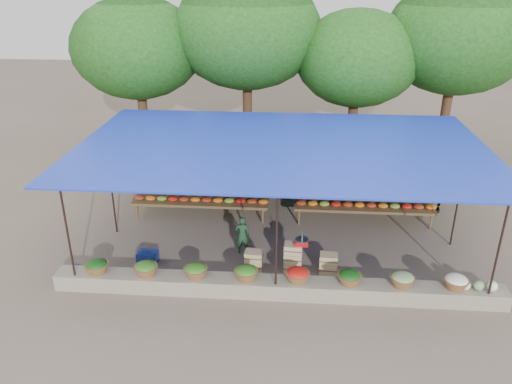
# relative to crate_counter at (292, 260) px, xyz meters

# --- Properties ---
(ground) EXTENTS (60.00, 60.00, 0.00)m
(ground) POSITION_rel_crate_counter_xyz_m (-0.36, 1.67, -0.31)
(ground) COLOR brown
(ground) RESTS_ON ground
(stone_curb) EXTENTS (10.60, 0.55, 0.40)m
(stone_curb) POSITION_rel_crate_counter_xyz_m (-0.36, -1.08, -0.11)
(stone_curb) COLOR gray
(stone_curb) RESTS_ON ground
(stall_canopy) EXTENTS (10.80, 6.60, 2.82)m
(stall_canopy) POSITION_rel_crate_counter_xyz_m (-0.36, 1.74, 2.36)
(stall_canopy) COLOR black
(stall_canopy) RESTS_ON ground
(produce_baskets) EXTENTS (8.98, 0.58, 0.34)m
(produce_baskets) POSITION_rel_crate_counter_xyz_m (-0.46, -1.08, 0.25)
(produce_baskets) COLOR brown
(produce_baskets) RESTS_ON stone_curb
(netting_backdrop) EXTENTS (10.60, 0.06, 2.50)m
(netting_backdrop) POSITION_rel_crate_counter_xyz_m (-0.36, 4.82, 0.94)
(netting_backdrop) COLOR #18431F
(netting_backdrop) RESTS_ON ground
(tree_row) EXTENTS (16.51, 5.50, 7.12)m
(tree_row) POSITION_rel_crate_counter_xyz_m (0.14, 7.75, 4.39)
(tree_row) COLOR #3C2115
(tree_row) RESTS_ON ground
(fruit_table_left) EXTENTS (4.21, 0.95, 0.93)m
(fruit_table_left) POSITION_rel_crate_counter_xyz_m (-2.85, 3.02, 0.30)
(fruit_table_left) COLOR #513A20
(fruit_table_left) RESTS_ON ground
(fruit_table_right) EXTENTS (4.21, 0.95, 0.93)m
(fruit_table_right) POSITION_rel_crate_counter_xyz_m (2.15, 3.02, 0.30)
(fruit_table_right) COLOR #513A20
(fruit_table_right) RESTS_ON ground
(crate_counter) EXTENTS (2.37, 0.37, 0.77)m
(crate_counter) POSITION_rel_crate_counter_xyz_m (0.00, 0.00, 0.00)
(crate_counter) COLOR #A37D5D
(crate_counter) RESTS_ON ground
(weighing_scale) EXTENTS (0.34, 0.34, 0.36)m
(weighing_scale) POSITION_rel_crate_counter_xyz_m (0.24, -0.00, 0.54)
(weighing_scale) COLOR red
(weighing_scale) RESTS_ON crate_counter
(vendor_seated) EXTENTS (0.42, 0.29, 1.08)m
(vendor_seated) POSITION_rel_crate_counter_xyz_m (-1.34, 0.78, 0.23)
(vendor_seated) COLOR #193820
(vendor_seated) RESTS_ON ground
(customer_left) EXTENTS (0.88, 0.76, 1.54)m
(customer_left) POSITION_rel_crate_counter_xyz_m (-3.46, 3.62, 0.46)
(customer_left) COLOR slate
(customer_left) RESTS_ON ground
(customer_mid) EXTENTS (1.30, 1.13, 1.75)m
(customer_mid) POSITION_rel_crate_counter_xyz_m (0.45, 4.10, 0.56)
(customer_mid) COLOR slate
(customer_mid) RESTS_ON ground
(customer_right) EXTENTS (0.95, 0.60, 1.50)m
(customer_right) POSITION_rel_crate_counter_xyz_m (4.52, 3.88, 0.44)
(customer_right) COLOR slate
(customer_right) RESTS_ON ground
(blue_crate_front) EXTENTS (0.55, 0.47, 0.28)m
(blue_crate_front) POSITION_rel_crate_counter_xyz_m (-5.30, -0.76, -0.17)
(blue_crate_front) COLOR navy
(blue_crate_front) RESTS_ON ground
(blue_crate_back) EXTENTS (0.54, 0.42, 0.30)m
(blue_crate_back) POSITION_rel_crate_counter_xyz_m (-3.79, 0.10, -0.16)
(blue_crate_back) COLOR navy
(blue_crate_back) RESTS_ON ground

